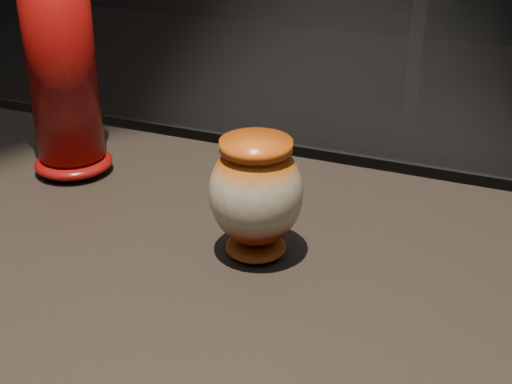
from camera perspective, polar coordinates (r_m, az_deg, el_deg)
main_vase at (r=0.95m, az=-0.00°, el=-0.17°), size 0.15×0.15×0.17m
tall_vase at (r=1.21m, az=-15.36°, el=10.41°), size 0.15×0.15×0.42m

